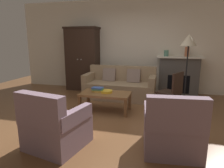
{
  "coord_description": "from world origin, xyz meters",
  "views": [
    {
      "loc": [
        1.09,
        -3.65,
        1.54
      ],
      "look_at": [
        -0.05,
        0.76,
        0.55
      ],
      "focal_mm": 31.5,
      "sensor_mm": 36.0,
      "label": 1
    }
  ],
  "objects_px": {
    "mantel_vase_terracotta": "(187,52)",
    "floor_lamp": "(188,45)",
    "mantel_vase_jade": "(166,53)",
    "couch": "(120,87)",
    "fruit_bowl": "(106,91)",
    "armoire": "(83,59)",
    "fireplace": "(178,75)",
    "armchair_near_right": "(172,131)",
    "dog": "(38,101)",
    "armchair_near_left": "(55,127)",
    "book_stack": "(98,90)",
    "side_chair_wooden": "(172,90)",
    "coffee_table": "(105,95)"
  },
  "relations": [
    {
      "from": "mantel_vase_terracotta",
      "to": "side_chair_wooden",
      "type": "relative_size",
      "value": 0.31
    },
    {
      "from": "mantel_vase_jade",
      "to": "dog",
      "type": "height_order",
      "value": "mantel_vase_jade"
    },
    {
      "from": "mantel_vase_terracotta",
      "to": "coffee_table",
      "type": "bearing_deg",
      "value": -134.63
    },
    {
      "from": "armoire",
      "to": "floor_lamp",
      "type": "xyz_separation_m",
      "value": [
        3.03,
        -1.05,
        0.48
      ]
    },
    {
      "from": "armchair_near_right",
      "to": "fireplace",
      "type": "bearing_deg",
      "value": 84.99
    },
    {
      "from": "fireplace",
      "to": "dog",
      "type": "distance_m",
      "value": 3.88
    },
    {
      "from": "armoire",
      "to": "coffee_table",
      "type": "distance_m",
      "value": 2.31
    },
    {
      "from": "armoire",
      "to": "mantel_vase_jade",
      "type": "distance_m",
      "value": 2.58
    },
    {
      "from": "armchair_near_left",
      "to": "dog",
      "type": "relative_size",
      "value": 1.58
    },
    {
      "from": "floor_lamp",
      "to": "couch",
      "type": "bearing_deg",
      "value": 167.92
    },
    {
      "from": "couch",
      "to": "mantel_vase_terracotta",
      "type": "xyz_separation_m",
      "value": [
        1.75,
        0.75,
        0.94
      ]
    },
    {
      "from": "fireplace",
      "to": "armchair_near_right",
      "type": "distance_m",
      "value": 3.29
    },
    {
      "from": "armchair_near_right",
      "to": "side_chair_wooden",
      "type": "height_order",
      "value": "side_chair_wooden"
    },
    {
      "from": "mantel_vase_jade",
      "to": "book_stack",
      "type": "bearing_deg",
      "value": -128.7
    },
    {
      "from": "dog",
      "to": "fireplace",
      "type": "bearing_deg",
      "value": 37.1
    },
    {
      "from": "mantel_vase_terracotta",
      "to": "floor_lamp",
      "type": "xyz_separation_m",
      "value": [
        -0.1,
        -1.11,
        0.21
      ]
    },
    {
      "from": "mantel_vase_terracotta",
      "to": "side_chair_wooden",
      "type": "bearing_deg",
      "value": -104.52
    },
    {
      "from": "couch",
      "to": "coffee_table",
      "type": "height_order",
      "value": "couch"
    },
    {
      "from": "coffee_table",
      "to": "armchair_near_left",
      "type": "relative_size",
      "value": 1.21
    },
    {
      "from": "mantel_vase_terracotta",
      "to": "floor_lamp",
      "type": "distance_m",
      "value": 1.13
    },
    {
      "from": "fireplace",
      "to": "mantel_vase_terracotta",
      "type": "relative_size",
      "value": 4.58
    },
    {
      "from": "mantel_vase_jade",
      "to": "armoire",
      "type": "bearing_deg",
      "value": -178.66
    },
    {
      "from": "book_stack",
      "to": "armchair_near_right",
      "type": "height_order",
      "value": "armchair_near_right"
    },
    {
      "from": "mantel_vase_terracotta",
      "to": "armchair_near_left",
      "type": "height_order",
      "value": "mantel_vase_terracotta"
    },
    {
      "from": "fireplace",
      "to": "mantel_vase_terracotta",
      "type": "xyz_separation_m",
      "value": [
        0.18,
        -0.02,
        0.69
      ]
    },
    {
      "from": "book_stack",
      "to": "mantel_vase_terracotta",
      "type": "height_order",
      "value": "mantel_vase_terracotta"
    },
    {
      "from": "mantel_vase_jade",
      "to": "side_chair_wooden",
      "type": "height_order",
      "value": "mantel_vase_jade"
    },
    {
      "from": "coffee_table",
      "to": "book_stack",
      "type": "xyz_separation_m",
      "value": [
        -0.19,
        0.03,
        0.11
      ]
    },
    {
      "from": "couch",
      "to": "fruit_bowl",
      "type": "height_order",
      "value": "couch"
    },
    {
      "from": "armchair_near_right",
      "to": "side_chair_wooden",
      "type": "xyz_separation_m",
      "value": [
        0.06,
        1.67,
        0.2
      ]
    },
    {
      "from": "coffee_table",
      "to": "mantel_vase_jade",
      "type": "xyz_separation_m",
      "value": [
        1.29,
        1.87,
        0.84
      ]
    },
    {
      "from": "mantel_vase_jade",
      "to": "armchair_near_left",
      "type": "bearing_deg",
      "value": -113.68
    },
    {
      "from": "mantel_vase_jade",
      "to": "couch",
      "type": "bearing_deg",
      "value": -147.73
    },
    {
      "from": "mantel_vase_jade",
      "to": "mantel_vase_terracotta",
      "type": "height_order",
      "value": "mantel_vase_terracotta"
    },
    {
      "from": "armoire",
      "to": "fruit_bowl",
      "type": "distance_m",
      "value": 2.28
    },
    {
      "from": "armoire",
      "to": "fruit_bowl",
      "type": "height_order",
      "value": "armoire"
    },
    {
      "from": "armchair_near_left",
      "to": "armchair_near_right",
      "type": "xyz_separation_m",
      "value": [
        1.65,
        0.31,
        0.0
      ]
    },
    {
      "from": "side_chair_wooden",
      "to": "dog",
      "type": "height_order",
      "value": "side_chair_wooden"
    },
    {
      "from": "coffee_table",
      "to": "fruit_bowl",
      "type": "height_order",
      "value": "fruit_bowl"
    },
    {
      "from": "armchair_near_left",
      "to": "mantel_vase_terracotta",
      "type": "bearing_deg",
      "value": 59.2
    },
    {
      "from": "coffee_table",
      "to": "couch",
      "type": "bearing_deg",
      "value": 85.16
    },
    {
      "from": "armoire",
      "to": "book_stack",
      "type": "relative_size",
      "value": 7.5
    },
    {
      "from": "armoire",
      "to": "couch",
      "type": "relative_size",
      "value": 1.02
    },
    {
      "from": "coffee_table",
      "to": "mantel_vase_jade",
      "type": "distance_m",
      "value": 2.42
    },
    {
      "from": "mantel_vase_terracotta",
      "to": "armchair_near_left",
      "type": "bearing_deg",
      "value": -120.8
    },
    {
      "from": "book_stack",
      "to": "floor_lamp",
      "type": "bearing_deg",
      "value": 20.73
    },
    {
      "from": "armoire",
      "to": "dog",
      "type": "xyz_separation_m",
      "value": [
        -0.13,
        -2.25,
        -0.75
      ]
    },
    {
      "from": "fruit_bowl",
      "to": "mantel_vase_jade",
      "type": "relative_size",
      "value": 1.57
    },
    {
      "from": "fireplace",
      "to": "side_chair_wooden",
      "type": "relative_size",
      "value": 1.4
    },
    {
      "from": "book_stack",
      "to": "coffee_table",
      "type": "bearing_deg",
      "value": -10.23
    }
  ]
}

